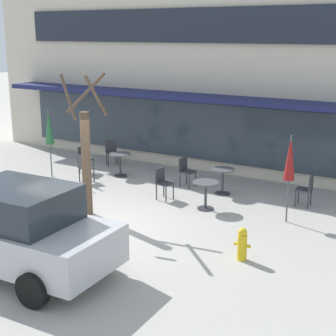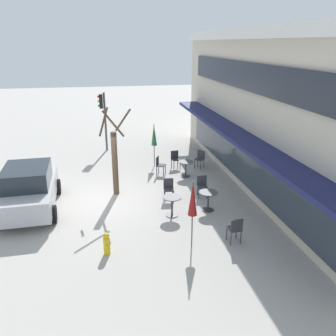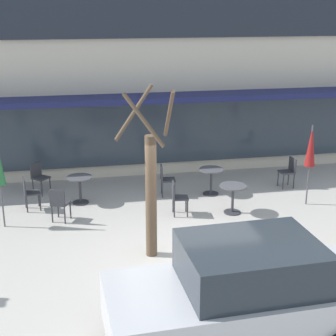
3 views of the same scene
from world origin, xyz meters
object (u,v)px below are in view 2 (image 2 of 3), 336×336
cafe_table_near_wall (186,166)px  patio_umbrella_green_folded (154,135)px  cafe_chair_3 (202,185)px  traffic_light_pole (103,112)px  cafe_table_streetside (208,198)px  cafe_chair_0 (200,158)px  patio_umbrella_cream_folded (193,199)px  cafe_chair_1 (175,158)px  street_tree (115,158)px  cafe_table_by_tree (172,203)px  parked_sedan (29,188)px  cafe_chair_2 (159,164)px  cafe_chair_5 (235,228)px  cafe_chair_4 (169,188)px  fire_hydrant (107,243)px

cafe_table_near_wall → patio_umbrella_green_folded: (-1.88, -1.22, 1.11)m
patio_umbrella_green_folded → cafe_chair_3: (4.26, 1.35, -1.10)m
traffic_light_pole → cafe_table_streetside: bearing=22.4°
patio_umbrella_green_folded → cafe_chair_0: bearing=71.5°
patio_umbrella_cream_folded → cafe_table_near_wall: bearing=168.4°
cafe_chair_1 → street_tree: street_tree is taller
cafe_table_by_tree → parked_sedan: bearing=-106.3°
patio_umbrella_green_folded → parked_sedan: 6.91m
cafe_chair_0 → cafe_chair_1: 1.26m
cafe_chair_2 → street_tree: size_ratio=0.24×
patio_umbrella_cream_folded → cafe_chair_0: patio_umbrella_cream_folded is taller
cafe_table_streetside → traffic_light_pole: size_ratio=0.22×
cafe_table_by_tree → patio_umbrella_green_folded: (-5.75, 0.22, 1.11)m
patio_umbrella_cream_folded → cafe_chair_0: (-7.16, 2.26, -1.10)m
patio_umbrella_cream_folded → patio_umbrella_green_folded: bearing=179.9°
cafe_chair_0 → cafe_chair_5: same height
parked_sedan → traffic_light_pole: bearing=158.7°
cafe_chair_4 → street_tree: street_tree is taller
parked_sedan → cafe_chair_5: bearing=61.0°
cafe_chair_0 → cafe_chair_3: same height
cafe_chair_5 → cafe_chair_1: bearing=-177.1°
cafe_table_near_wall → cafe_chair_5: size_ratio=0.85×
cafe_chair_2 → fire_hydrant: bearing=-22.5°
cafe_table_by_tree → cafe_table_near_wall: bearing=159.6°
cafe_chair_5 → cafe_table_streetside: bearing=-176.3°
parked_sedan → fire_hydrant: size_ratio=6.05×
cafe_chair_3 → cafe_table_near_wall: bearing=-176.9°
street_tree → traffic_light_pole: (-6.63, -0.32, 0.71)m
patio_umbrella_cream_folded → cafe_chair_1: bearing=172.2°
cafe_chair_5 → parked_sedan: parked_sedan is taller
cafe_chair_1 → cafe_chair_5: same height
patio_umbrella_green_folded → cafe_chair_4: (4.31, -0.07, -1.10)m
parked_sedan → fire_hydrant: (3.61, 2.76, -0.53)m
cafe_chair_2 → parked_sedan: size_ratio=0.21×
cafe_table_streetside → cafe_chair_3: size_ratio=0.85×
patio_umbrella_green_folded → patio_umbrella_cream_folded: size_ratio=1.00×
cafe_table_near_wall → cafe_table_streetside: bearing=-0.1°
cafe_chair_2 → patio_umbrella_cream_folded: bearing=-0.6°
patio_umbrella_cream_folded → traffic_light_pole: (-11.24, -2.44, 0.67)m
cafe_chair_0 → traffic_light_pole: 6.46m
patio_umbrella_cream_folded → cafe_chair_2: bearing=179.4°
cafe_table_by_tree → cafe_chair_5: 2.74m
cafe_table_by_tree → patio_umbrella_green_folded: 5.86m
cafe_table_streetside → cafe_chair_1: cafe_chair_1 is taller
cafe_table_near_wall → cafe_chair_0: 1.52m
cafe_chair_2 → street_tree: street_tree is taller
patio_umbrella_cream_folded → cafe_chair_2: size_ratio=2.47×
cafe_table_streetside → cafe_chair_5: cafe_chair_5 is taller
cafe_chair_1 → cafe_chair_4: (3.76, -1.06, 0.00)m
cafe_table_streetside → cafe_table_by_tree: 1.44m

